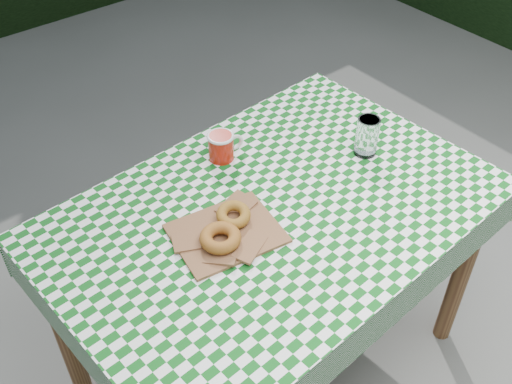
# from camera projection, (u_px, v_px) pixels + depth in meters

# --- Properties ---
(ground) EXTENTS (60.00, 60.00, 0.00)m
(ground) POSITION_uv_depth(u_px,v_px,m) (207.00, 350.00, 2.22)
(ground) COLOR #575751
(ground) RESTS_ON ground
(table) EXTENTS (1.28, 0.90, 0.75)m
(table) POSITION_uv_depth(u_px,v_px,m) (271.00, 295.00, 1.94)
(table) COLOR brown
(table) RESTS_ON ground
(tablecloth) EXTENTS (1.31, 0.92, 0.01)m
(tablecloth) POSITION_uv_depth(u_px,v_px,m) (274.00, 209.00, 1.69)
(tablecloth) COLOR #0C5215
(tablecloth) RESTS_ON table
(paper_bag) EXTENTS (0.31, 0.26, 0.01)m
(paper_bag) POSITION_uv_depth(u_px,v_px,m) (226.00, 233.00, 1.60)
(paper_bag) COLOR brown
(paper_bag) RESTS_ON tablecloth
(bagel_front) EXTENTS (0.14, 0.14, 0.03)m
(bagel_front) POSITION_uv_depth(u_px,v_px,m) (220.00, 238.00, 1.55)
(bagel_front) COLOR brown
(bagel_front) RESTS_ON paper_bag
(bagel_back) EXTENTS (0.13, 0.13, 0.03)m
(bagel_back) POSITION_uv_depth(u_px,v_px,m) (234.00, 215.00, 1.62)
(bagel_back) COLOR olive
(bagel_back) RESTS_ON paper_bag
(coffee_mug) EXTENTS (0.18, 0.18, 0.09)m
(coffee_mug) POSITION_uv_depth(u_px,v_px,m) (221.00, 147.00, 1.82)
(coffee_mug) COLOR #AF190B
(coffee_mug) RESTS_ON tablecloth
(drinking_glass) EXTENTS (0.08, 0.08, 0.13)m
(drinking_glass) POSITION_uv_depth(u_px,v_px,m) (367.00, 136.00, 1.83)
(drinking_glass) COLOR white
(drinking_glass) RESTS_ON tablecloth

